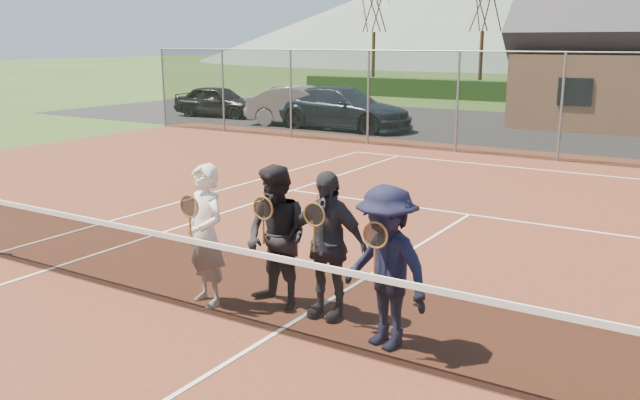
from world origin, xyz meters
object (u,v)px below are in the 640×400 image
object	(u,v)px
player_c	(327,245)
player_d	(386,268)
car_a	(219,101)
player_b	(277,237)
car_b	(306,107)
car_c	(343,108)
tennis_net	(275,291)
player_a	(206,235)

from	to	relation	value
player_c	player_d	size ratio (longest dim) A/B	1.00
car_a	player_b	distance (m)	22.54
car_b	car_c	xyz separation A→B (m)	(1.71, -0.01, 0.02)
tennis_net	player_d	bearing A→B (deg)	17.62
car_b	player_d	distance (m)	19.89
car_b	car_a	bearing A→B (deg)	73.97
car_b	player_d	size ratio (longest dim) A/B	2.62
car_a	player_b	xyz separation A→B (m)	(15.10, -16.73, 0.23)
car_b	player_c	world-z (taller)	player_c
car_c	player_c	world-z (taller)	player_c
player_b	car_a	bearing A→B (deg)	132.07
player_a	player_b	xyz separation A→B (m)	(0.81, 0.39, -0.00)
car_c	player_b	world-z (taller)	player_b
car_b	player_d	world-z (taller)	player_d
player_b	player_c	world-z (taller)	same
player_a	player_c	world-z (taller)	same
car_b	car_c	size ratio (longest dim) A/B	0.86
car_a	tennis_net	world-z (taller)	car_a
car_a	tennis_net	bearing A→B (deg)	-144.38
player_a	player_b	world-z (taller)	same
tennis_net	player_d	xyz separation A→B (m)	(1.19, 0.38, 0.38)
tennis_net	player_b	world-z (taller)	player_b
car_b	car_c	distance (m)	1.71
car_b	player_b	xyz separation A→B (m)	(9.92, -15.86, 0.14)
car_c	tennis_net	bearing A→B (deg)	-150.24
car_a	car_c	size ratio (longest dim) A/B	0.74
player_b	car_b	bearing A→B (deg)	122.04
player_a	tennis_net	bearing A→B (deg)	-13.15
car_a	car_b	xyz separation A→B (m)	(5.18, -0.87, 0.09)
car_c	player_b	size ratio (longest dim) A/B	3.05
player_a	player_c	bearing A→B (deg)	17.04
car_a	car_b	bearing A→B (deg)	-105.75
player_a	car_c	bearing A→B (deg)	114.51
car_a	player_d	world-z (taller)	player_d
car_a	player_a	distance (m)	22.31
car_c	player_a	world-z (taller)	player_a
player_c	player_b	bearing A→B (deg)	-174.55
tennis_net	player_c	size ratio (longest dim) A/B	6.49
car_b	player_a	xyz separation A→B (m)	(9.11, -16.25, 0.15)
tennis_net	car_a	bearing A→B (deg)	131.78
player_d	car_a	bearing A→B (deg)	134.52
tennis_net	player_b	size ratio (longest dim) A/B	6.49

